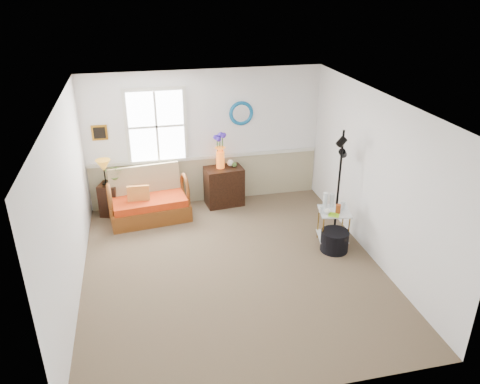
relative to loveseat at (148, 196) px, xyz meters
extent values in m
cube|color=brown|center=(1.16, -1.93, -0.47)|extent=(4.50, 5.00, 0.01)
cube|color=white|center=(1.16, -1.93, 2.13)|extent=(4.50, 5.00, 0.01)
cube|color=white|center=(1.16, 0.57, 0.83)|extent=(4.50, 0.01, 2.60)
cube|color=white|center=(1.16, -4.43, 0.83)|extent=(4.50, 0.01, 2.60)
cube|color=white|center=(-1.09, -1.93, 0.83)|extent=(0.01, 5.00, 2.60)
cube|color=white|center=(3.41, -1.93, 0.83)|extent=(0.01, 5.00, 2.60)
cube|color=tan|center=(1.16, 0.55, -0.02)|extent=(4.46, 0.02, 0.90)
cube|color=silver|center=(1.16, 0.54, 0.45)|extent=(4.46, 0.04, 0.06)
cube|color=#B37319|center=(-0.76, 0.55, 1.08)|extent=(0.28, 0.03, 0.28)
torus|color=#1567A1|center=(1.86, 0.55, 1.28)|extent=(0.47, 0.07, 0.47)
imported|color=#4D7332|center=(-0.56, 0.31, 0.31)|extent=(0.48, 0.50, 0.30)
cylinder|color=black|center=(2.90, -1.79, -0.29)|extent=(0.49, 0.49, 0.35)
camera|label=1|loc=(-0.05, -7.89, 3.67)|focal=35.00mm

